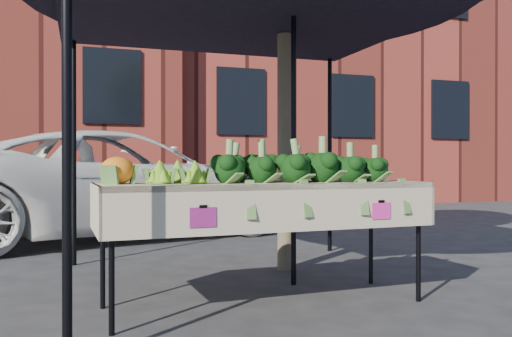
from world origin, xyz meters
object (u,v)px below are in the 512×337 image
canopy (252,125)px  street_tree (285,38)px  table (265,244)px  vehicle (120,49)px

canopy → street_tree: 1.15m
canopy → street_tree: size_ratio=0.70×
table → vehicle: 4.88m
table → street_tree: 2.23m
street_tree → canopy: bearing=-134.4°
table → canopy: (0.10, 0.62, 0.92)m
vehicle → canopy: bearing=178.4°
table → vehicle: bearing=99.8°
canopy → vehicle: (-0.84, 3.64, 1.34)m
canopy → vehicle: 3.97m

